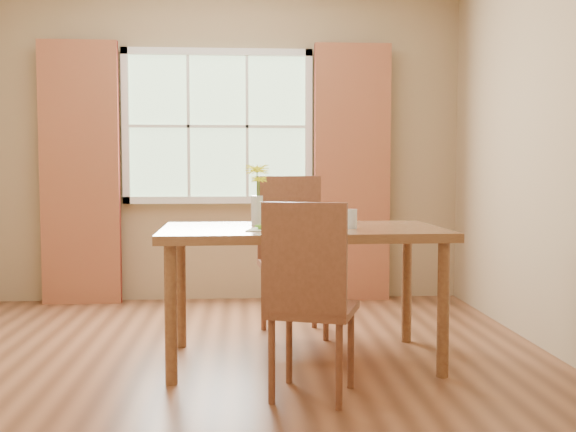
# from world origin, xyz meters

# --- Properties ---
(room) EXTENTS (4.24, 3.84, 2.74)m
(room) POSITION_xyz_m (0.00, 0.00, 1.35)
(room) COLOR brown
(room) RESTS_ON ground
(window) EXTENTS (1.62, 0.06, 1.32)m
(window) POSITION_xyz_m (0.00, 1.87, 1.50)
(window) COLOR #99BD8F
(window) RESTS_ON room
(curtain_left) EXTENTS (0.65, 0.08, 2.20)m
(curtain_left) POSITION_xyz_m (-1.15, 1.78, 1.10)
(curtain_left) COLOR maroon
(curtain_left) RESTS_ON room
(curtain_right) EXTENTS (0.65, 0.08, 2.20)m
(curtain_right) POSITION_xyz_m (1.15, 1.78, 1.10)
(curtain_right) COLOR maroon
(curtain_right) RESTS_ON room
(dining_table) EXTENTS (1.65, 0.95, 0.80)m
(dining_table) POSITION_xyz_m (0.56, -0.06, 0.71)
(dining_table) COLOR brown
(dining_table) RESTS_ON room
(chair_near) EXTENTS (0.52, 0.52, 0.98)m
(chair_near) POSITION_xyz_m (0.53, -0.76, 0.54)
(chair_near) COLOR brown
(chair_near) RESTS_ON room
(chair_far) EXTENTS (0.50, 0.50, 1.09)m
(chair_far) POSITION_xyz_m (0.55, 0.66, 0.60)
(chair_far) COLOR brown
(chair_far) RESTS_ON room
(placemat) EXTENTS (0.52, 0.43, 0.01)m
(placemat) POSITION_xyz_m (0.48, -0.20, 0.80)
(placemat) COLOR beige
(placemat) RESTS_ON dining_table
(plate) EXTENTS (0.34, 0.34, 0.01)m
(plate) POSITION_xyz_m (0.44, -0.16, 0.81)
(plate) COLOR #6CC531
(plate) RESTS_ON placemat
(croissant_sandwich) EXTENTS (0.19, 0.17, 0.12)m
(croissant_sandwich) POSITION_xyz_m (0.46, -0.20, 0.87)
(croissant_sandwich) COLOR #D78249
(croissant_sandwich) RESTS_ON plate
(water_glass) EXTENTS (0.07, 0.07, 0.11)m
(water_glass) POSITION_xyz_m (0.83, -0.15, 0.85)
(water_glass) COLOR silver
(water_glass) RESTS_ON dining_table
(flower_vase) EXTENTS (0.15, 0.15, 0.37)m
(flower_vase) POSITION_xyz_m (0.30, 0.12, 1.02)
(flower_vase) COLOR silver
(flower_vase) RESTS_ON dining_table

